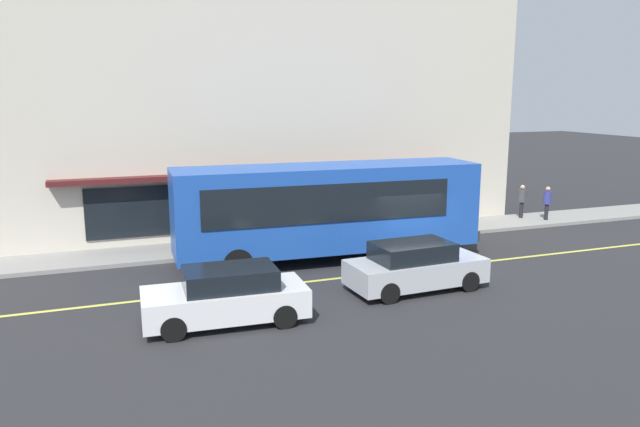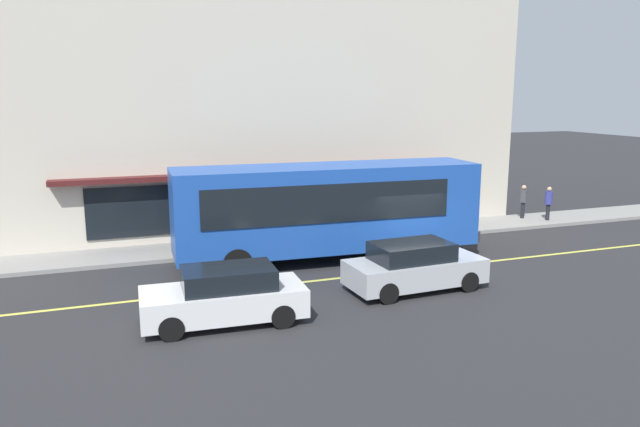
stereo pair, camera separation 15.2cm
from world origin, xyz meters
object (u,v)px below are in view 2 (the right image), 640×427
Objects in this scene: pedestrian_waiting at (523,199)px; bus at (329,207)px; car_silver at (414,267)px; car_white at (225,296)px; traffic_light at (191,190)px; pedestrian_near_storefront at (549,200)px; pedestrian_mid_block at (354,206)px.

bus is at bearing -163.76° from pedestrian_waiting.
car_silver and car_white have the same top height.
pedestrian_waiting is (15.75, 1.07, -1.44)m from traffic_light.
bus is 6.92m from car_white.
car_white is at bearing -156.51° from pedestrian_near_storefront.
bus is 3.51× the size of traffic_light.
pedestrian_mid_block is 9.52m from pedestrian_near_storefront.
bus is 5.10m from traffic_light.
car_white is 2.77× the size of pedestrian_near_storefront.
pedestrian_waiting is at bearing -1.81° from pedestrian_mid_block.
traffic_light is 7.33m from pedestrian_mid_block.
pedestrian_near_storefront is (10.68, 6.55, 0.35)m from car_silver.
traffic_light is at bearing 88.26° from car_white.
bus is at bearing -168.41° from pedestrian_near_storefront.
bus is 2.56× the size of car_silver.
pedestrian_mid_block is (1.22, 7.62, 0.52)m from car_silver.
car_white is at bearing -153.14° from pedestrian_waiting.
pedestrian_waiting reaches higher than car_silver.
pedestrian_waiting is at bearing 135.28° from pedestrian_near_storefront.
pedestrian_near_storefront is (9.46, -1.07, -0.17)m from pedestrian_mid_block.
pedestrian_mid_block is (7.30, 8.36, 0.52)m from car_white.
bus is at bearing 45.22° from car_white.
pedestrian_waiting is (11.17, 3.25, -0.89)m from bus.
bus is at bearing -125.46° from pedestrian_mid_block.
pedestrian_mid_block is 1.15× the size of pedestrian_waiting.
traffic_light is at bearing -179.06° from pedestrian_near_storefront.
car_silver is (5.88, -6.28, -1.79)m from traffic_light.
traffic_light reaches higher than car_white.
car_white is 18.28m from pedestrian_near_storefront.
pedestrian_mid_block is at bearing 10.73° from traffic_light.
pedestrian_waiting is (8.66, -0.27, -0.16)m from pedestrian_mid_block.
bus reaches higher than car_silver.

